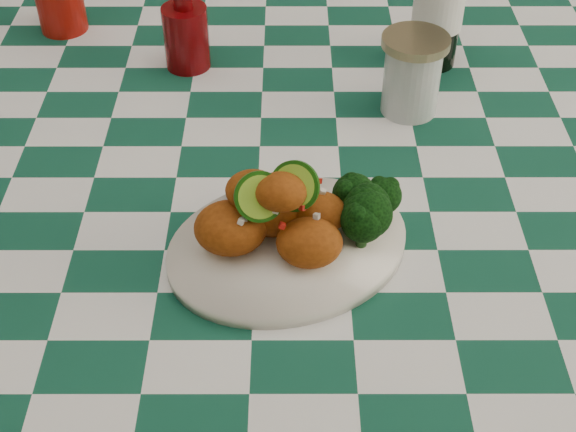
{
  "coord_description": "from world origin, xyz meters",
  "views": [
    {
      "loc": [
        0.04,
        -0.84,
        1.41
      ],
      "look_at": [
        0.04,
        -0.2,
        0.84
      ],
      "focal_mm": 50.0,
      "sensor_mm": 36.0,
      "label": 1
    }
  ],
  "objects_px": {
    "plate": "(288,247)",
    "fried_chicken_pile": "(281,209)",
    "ketchup_bottle": "(185,23)",
    "wooden_chair_left": "(176,74)",
    "wooden_chair_right": "(376,79)",
    "mason_jar": "(412,75)",
    "dining_table": "(265,340)"
  },
  "relations": [
    {
      "from": "plate",
      "to": "fried_chicken_pile",
      "type": "distance_m",
      "value": 0.06
    },
    {
      "from": "ketchup_bottle",
      "to": "wooden_chair_left",
      "type": "xyz_separation_m",
      "value": [
        -0.11,
        0.56,
        -0.43
      ]
    },
    {
      "from": "wooden_chair_left",
      "to": "wooden_chair_right",
      "type": "bearing_deg",
      "value": 9.21
    },
    {
      "from": "fried_chicken_pile",
      "to": "ketchup_bottle",
      "type": "height_order",
      "value": "ketchup_bottle"
    },
    {
      "from": "plate",
      "to": "wooden_chair_right",
      "type": "relative_size",
      "value": 0.3
    },
    {
      "from": "wooden_chair_left",
      "to": "ketchup_bottle",
      "type": "bearing_deg",
      "value": -61.93
    },
    {
      "from": "plate",
      "to": "wooden_chair_left",
      "type": "bearing_deg",
      "value": 105.09
    },
    {
      "from": "plate",
      "to": "mason_jar",
      "type": "relative_size",
      "value": 2.45
    },
    {
      "from": "plate",
      "to": "ketchup_bottle",
      "type": "height_order",
      "value": "ketchup_bottle"
    },
    {
      "from": "fried_chicken_pile",
      "to": "wooden_chair_left",
      "type": "bearing_deg",
      "value": 104.69
    },
    {
      "from": "wooden_chair_right",
      "to": "plate",
      "type": "bearing_deg",
      "value": -119.8
    },
    {
      "from": "dining_table",
      "to": "ketchup_bottle",
      "type": "distance_m",
      "value": 0.52
    },
    {
      "from": "fried_chicken_pile",
      "to": "wooden_chair_left",
      "type": "height_order",
      "value": "fried_chicken_pile"
    },
    {
      "from": "plate",
      "to": "fried_chicken_pile",
      "type": "height_order",
      "value": "fried_chicken_pile"
    },
    {
      "from": "plate",
      "to": "mason_jar",
      "type": "xyz_separation_m",
      "value": [
        0.17,
        0.28,
        0.05
      ]
    },
    {
      "from": "ketchup_bottle",
      "to": "dining_table",
      "type": "bearing_deg",
      "value": -61.17
    },
    {
      "from": "dining_table",
      "to": "fried_chicken_pile",
      "type": "distance_m",
      "value": 0.5
    },
    {
      "from": "plate",
      "to": "ketchup_bottle",
      "type": "relative_size",
      "value": 1.98
    },
    {
      "from": "fried_chicken_pile",
      "to": "ketchup_bottle",
      "type": "distance_m",
      "value": 0.43
    },
    {
      "from": "dining_table",
      "to": "plate",
      "type": "relative_size",
      "value": 6.05
    },
    {
      "from": "mason_jar",
      "to": "wooden_chair_left",
      "type": "height_order",
      "value": "mason_jar"
    },
    {
      "from": "dining_table",
      "to": "mason_jar",
      "type": "height_order",
      "value": "mason_jar"
    },
    {
      "from": "mason_jar",
      "to": "wooden_chair_left",
      "type": "distance_m",
      "value": 0.9
    },
    {
      "from": "mason_jar",
      "to": "wooden_chair_right",
      "type": "height_order",
      "value": "wooden_chair_right"
    },
    {
      "from": "ketchup_bottle",
      "to": "mason_jar",
      "type": "relative_size",
      "value": 1.23
    },
    {
      "from": "fried_chicken_pile",
      "to": "mason_jar",
      "type": "xyz_separation_m",
      "value": [
        0.17,
        0.28,
        -0.01
      ]
    },
    {
      "from": "wooden_chair_left",
      "to": "wooden_chair_right",
      "type": "height_order",
      "value": "wooden_chair_right"
    },
    {
      "from": "dining_table",
      "to": "wooden_chair_right",
      "type": "relative_size",
      "value": 1.84
    },
    {
      "from": "dining_table",
      "to": "wooden_chair_right",
      "type": "height_order",
      "value": "wooden_chair_right"
    },
    {
      "from": "dining_table",
      "to": "wooden_chair_left",
      "type": "relative_size",
      "value": 1.95
    },
    {
      "from": "ketchup_bottle",
      "to": "fried_chicken_pile",
      "type": "bearing_deg",
      "value": -70.67
    },
    {
      "from": "plate",
      "to": "wooden_chair_right",
      "type": "xyz_separation_m",
      "value": [
        0.2,
        0.9,
        -0.34
      ]
    }
  ]
}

